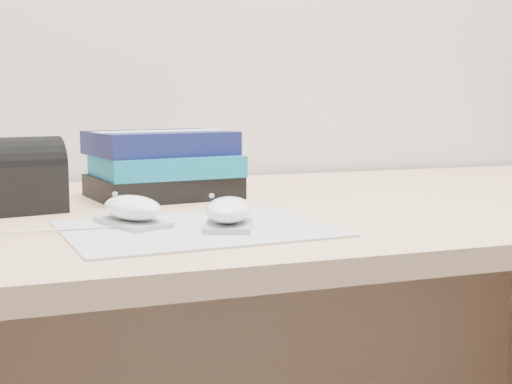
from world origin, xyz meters
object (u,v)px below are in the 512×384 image
object	(u,v)px
desk	(270,332)
mouse_front	(229,212)
pouch	(19,176)
book_stack	(162,165)
mouse_rear	(133,210)

from	to	relation	value
desk	mouse_front	size ratio (longest dim) A/B	13.49
pouch	mouse_front	bearing A→B (deg)	-43.51
book_stack	pouch	bearing A→B (deg)	-158.08
book_stack	mouse_front	bearing A→B (deg)	-87.74
mouse_front	pouch	xyz separation A→B (m)	(-0.24, 0.23, 0.03)
pouch	desk	bearing A→B (deg)	4.62
mouse_rear	mouse_front	size ratio (longest dim) A/B	1.00
book_stack	pouch	size ratio (longest dim) A/B	1.85
book_stack	mouse_rear	bearing A→B (deg)	-110.14
book_stack	pouch	world-z (taller)	book_stack
desk	pouch	xyz separation A→B (m)	(-0.40, -0.03, 0.29)
mouse_rear	book_stack	bearing A→B (deg)	69.86
mouse_front	desk	bearing A→B (deg)	59.26
mouse_front	book_stack	xyz separation A→B (m)	(-0.01, 0.32, 0.03)
desk	mouse_rear	world-z (taller)	mouse_rear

